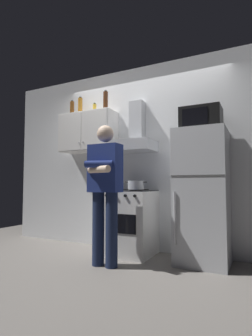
{
  "coord_description": "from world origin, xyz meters",
  "views": [
    {
      "loc": [
        1.52,
        -3.05,
        0.94
      ],
      "look_at": [
        0.0,
        0.0,
        1.15
      ],
      "focal_mm": 28.66,
      "sensor_mm": 36.0,
      "label": 1
    }
  ],
  "objects_px": {
    "cooking_pot": "(136,185)",
    "bottle_rum_dark": "(106,101)",
    "stove_oven": "(131,222)",
    "refrigerator": "(202,196)",
    "microwave": "(201,119)",
    "bottle_spice_jar": "(95,108)",
    "bottle_liquor_amber": "(80,106)",
    "person_standing": "(105,188)",
    "bottle_beer_brown": "(72,109)",
    "range_hood": "(135,138)",
    "upper_cabinet": "(88,132)"
  },
  "relations": [
    {
      "from": "stove_oven",
      "to": "refrigerator",
      "type": "xyz_separation_m",
      "value": [
        0.95,
        0.0,
        0.37
      ]
    },
    {
      "from": "stove_oven",
      "to": "person_standing",
      "type": "distance_m",
      "value": 0.77
    },
    {
      "from": "bottle_liquor_amber",
      "to": "bottle_rum_dark",
      "type": "relative_size",
      "value": 0.97
    },
    {
      "from": "bottle_beer_brown",
      "to": "bottle_liquor_amber",
      "type": "bearing_deg",
      "value": -3.97
    },
    {
      "from": "refrigerator",
      "to": "bottle_rum_dark",
      "type": "distance_m",
      "value": 1.99
    },
    {
      "from": "stove_oven",
      "to": "range_hood",
      "type": "relative_size",
      "value": 1.17
    },
    {
      "from": "range_hood",
      "to": "bottle_spice_jar",
      "type": "xyz_separation_m",
      "value": [
        -0.69,
        0.01,
        0.52
      ]
    },
    {
      "from": "bottle_spice_jar",
      "to": "bottle_rum_dark",
      "type": "relative_size",
      "value": 0.51
    },
    {
      "from": "refrigerator",
      "to": "bottle_rum_dark",
      "type": "bearing_deg",
      "value": 175.93
    },
    {
      "from": "microwave",
      "to": "refrigerator",
      "type": "bearing_deg",
      "value": -89.1
    },
    {
      "from": "bottle_beer_brown",
      "to": "bottle_rum_dark",
      "type": "relative_size",
      "value": 0.86
    },
    {
      "from": "upper_cabinet",
      "to": "range_hood",
      "type": "distance_m",
      "value": 0.81
    },
    {
      "from": "upper_cabinet",
      "to": "bottle_rum_dark",
      "type": "distance_m",
      "value": 0.56
    },
    {
      "from": "stove_oven",
      "to": "microwave",
      "type": "bearing_deg",
      "value": 1.15
    },
    {
      "from": "cooking_pot",
      "to": "bottle_liquor_amber",
      "type": "height_order",
      "value": "bottle_liquor_amber"
    },
    {
      "from": "person_standing",
      "to": "bottle_beer_brown",
      "type": "xyz_separation_m",
      "value": [
        -1.09,
        0.77,
        1.27
      ]
    },
    {
      "from": "bottle_beer_brown",
      "to": "microwave",
      "type": "bearing_deg",
      "value": -3.85
    },
    {
      "from": "cooking_pot",
      "to": "bottle_beer_brown",
      "type": "height_order",
      "value": "bottle_beer_brown"
    },
    {
      "from": "bottle_liquor_amber",
      "to": "bottle_rum_dark",
      "type": "height_order",
      "value": "bottle_rum_dark"
    },
    {
      "from": "person_standing",
      "to": "bottle_spice_jar",
      "type": "distance_m",
      "value": 1.56
    },
    {
      "from": "cooking_pot",
      "to": "refrigerator",
      "type": "bearing_deg",
      "value": 8.32
    },
    {
      "from": "person_standing",
      "to": "bottle_liquor_amber",
      "type": "bearing_deg",
      "value": 140.59
    },
    {
      "from": "bottle_rum_dark",
      "to": "range_hood",
      "type": "bearing_deg",
      "value": 3.04
    },
    {
      "from": "microwave",
      "to": "bottle_liquor_amber",
      "type": "height_order",
      "value": "bottle_liquor_amber"
    },
    {
      "from": "stove_oven",
      "to": "microwave",
      "type": "distance_m",
      "value": 1.62
    },
    {
      "from": "range_hood",
      "to": "bottle_rum_dark",
      "type": "bearing_deg",
      "value": -176.96
    },
    {
      "from": "range_hood",
      "to": "person_standing",
      "type": "relative_size",
      "value": 0.46
    },
    {
      "from": "bottle_liquor_amber",
      "to": "person_standing",
      "type": "bearing_deg",
      "value": -39.41
    },
    {
      "from": "microwave",
      "to": "stove_oven",
      "type": "bearing_deg",
      "value": -178.85
    },
    {
      "from": "stove_oven",
      "to": "refrigerator",
      "type": "relative_size",
      "value": 0.55
    },
    {
      "from": "bottle_spice_jar",
      "to": "bottle_rum_dark",
      "type": "bearing_deg",
      "value": -9.52
    },
    {
      "from": "bottle_beer_brown",
      "to": "person_standing",
      "type": "bearing_deg",
      "value": -35.11
    },
    {
      "from": "upper_cabinet",
      "to": "range_hood",
      "type": "xyz_separation_m",
      "value": [
        0.8,
        0.0,
        -0.15
      ]
    },
    {
      "from": "upper_cabinet",
      "to": "bottle_liquor_amber",
      "type": "height_order",
      "value": "bottle_liquor_amber"
    },
    {
      "from": "range_hood",
      "to": "bottle_rum_dark",
      "type": "xyz_separation_m",
      "value": [
        -0.47,
        -0.02,
        0.6
      ]
    },
    {
      "from": "stove_oven",
      "to": "bottle_spice_jar",
      "type": "relative_size",
      "value": 5.69
    },
    {
      "from": "range_hood",
      "to": "microwave",
      "type": "distance_m",
      "value": 0.97
    },
    {
      "from": "cooking_pot",
      "to": "bottle_spice_jar",
      "type": "xyz_separation_m",
      "value": [
        -0.82,
        0.26,
        1.19
      ]
    },
    {
      "from": "stove_oven",
      "to": "cooking_pot",
      "type": "bearing_deg",
      "value": -42.49
    },
    {
      "from": "cooking_pot",
      "to": "bottle_rum_dark",
      "type": "height_order",
      "value": "bottle_rum_dark"
    },
    {
      "from": "range_hood",
      "to": "bottle_beer_brown",
      "type": "relative_size",
      "value": 2.85
    },
    {
      "from": "upper_cabinet",
      "to": "bottle_spice_jar",
      "type": "height_order",
      "value": "bottle_spice_jar"
    },
    {
      "from": "bottle_spice_jar",
      "to": "range_hood",
      "type": "bearing_deg",
      "value": -0.99
    },
    {
      "from": "refrigerator",
      "to": "microwave",
      "type": "distance_m",
      "value": 0.94
    },
    {
      "from": "microwave",
      "to": "bottle_spice_jar",
      "type": "height_order",
      "value": "bottle_spice_jar"
    },
    {
      "from": "refrigerator",
      "to": "person_standing",
      "type": "height_order",
      "value": "person_standing"
    },
    {
      "from": "bottle_spice_jar",
      "to": "bottle_beer_brown",
      "type": "bearing_deg",
      "value": 177.3
    },
    {
      "from": "bottle_beer_brown",
      "to": "bottle_liquor_amber",
      "type": "height_order",
      "value": "bottle_liquor_amber"
    },
    {
      "from": "microwave",
      "to": "bottle_liquor_amber",
      "type": "relative_size",
      "value": 1.63
    },
    {
      "from": "microwave",
      "to": "bottle_rum_dark",
      "type": "bearing_deg",
      "value": 176.66
    }
  ]
}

